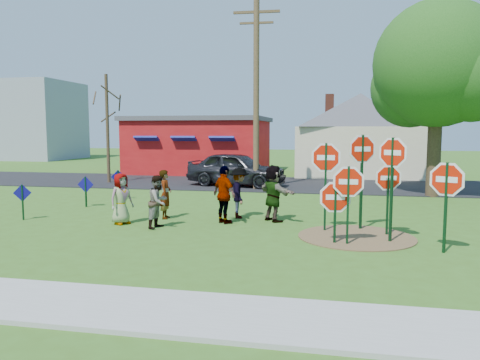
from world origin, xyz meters
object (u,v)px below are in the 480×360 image
Objects in this scene: stop_sign_c at (392,165)px; suv at (236,169)px; utility_pole at (256,91)px; leafy_tree at (441,71)px; stop_sign_b at (362,158)px; stop_sign_a at (348,188)px; stop_sign_d at (388,183)px; person_b at (165,194)px; person_a at (121,199)px.

suv is (-6.56, 11.46, -1.12)m from stop_sign_c.
leafy_tree is at bearing -6.71° from utility_pole.
stop_sign_b is at bearing -114.97° from leafy_tree.
stop_sign_c is 0.31× the size of utility_pole.
stop_sign_a is at bearing -143.39° from suv.
person_b is at bearing 161.46° from stop_sign_d.
person_a is at bearing 160.28° from stop_sign_b.
stop_sign_d is 12.51m from suv.
stop_sign_c is 12.02m from utility_pole.
stop_sign_b reaches higher than suv.
stop_sign_b is 1.40× the size of stop_sign_d.
utility_pole is at bearing 110.31° from stop_sign_d.
stop_sign_b is 1.85× the size of person_a.
stop_sign_b reaches higher than stop_sign_d.
stop_sign_a is 0.75× the size of stop_sign_c.
person_a is (-6.92, 1.36, -0.67)m from stop_sign_a.
utility_pole is (2.72, 9.53, 4.08)m from person_a.
utility_pole is 8.41m from leafy_tree.
stop_sign_c is 8.18m from person_a.
stop_sign_d is at bearing -60.87° from utility_pole.
utility_pole reaches higher than person_b.
person_b is 9.45m from suv.
stop_sign_d is (1.12, 1.34, 0.01)m from stop_sign_a.
leafy_tree reaches higher than person_a.
stop_sign_a is at bearing -70.54° from person_a.
utility_pole is at bearing -118.88° from suv.
stop_sign_b is at bearing -104.28° from person_b.
leafy_tree is at bearing 107.39° from stop_sign_c.
stop_sign_d is 9.95m from leafy_tree.
stop_sign_b is 0.35× the size of leafy_tree.
utility_pole is (-5.33, 10.39, 2.84)m from stop_sign_c.
stop_sign_d reaches higher than person_a.
person_a is at bearing -142.23° from leafy_tree.
stop_sign_b is at bearing 78.29° from stop_sign_a.
stop_sign_b is 1.82× the size of person_b.
stop_sign_c is at bearing -107.67° from leafy_tree.
person_a is at bearing -151.01° from stop_sign_c.
utility_pole is at bearing 111.64° from stop_sign_a.
person_a is (-7.36, -0.64, -1.35)m from stop_sign_b.
stop_sign_c reaches higher than suv.
utility_pole is at bearing 92.85° from stop_sign_b.
stop_sign_a is 2.16m from stop_sign_b.
stop_sign_a is 13.16m from suv.
stop_sign_c reaches higher than person_a.
stop_sign_d is at bearing 125.03° from stop_sign_c.
stop_sign_c is at bearing -98.85° from stop_sign_d.
person_a is 14.75m from leafy_tree.
stop_sign_c is 7.40m from person_b.
stop_sign_a is 6.45m from person_b.
utility_pole is (1.23, -1.07, 3.96)m from suv.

